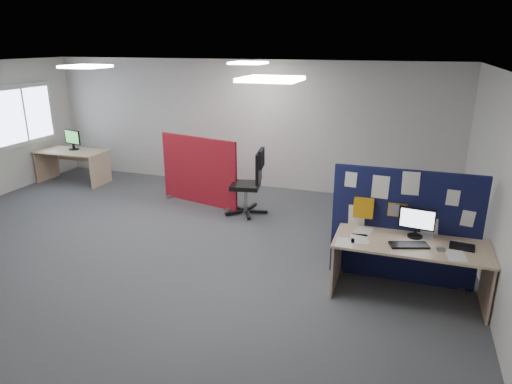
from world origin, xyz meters
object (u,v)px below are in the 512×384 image
(second_desk, at_px, (73,158))
(navy_divider, at_px, (402,227))
(main_desk, at_px, (410,254))
(red_divider, at_px, (199,171))
(monitor_second, at_px, (73,139))
(office_chair, at_px, (252,178))
(monitor_main, at_px, (417,221))

(second_desk, bearing_deg, navy_divider, -18.27)
(navy_divider, relative_size, second_desk, 1.22)
(main_desk, height_order, red_divider, red_divider)
(second_desk, xyz_separation_m, monitor_second, (-0.02, 0.07, 0.42))
(office_chair, bearing_deg, main_desk, -47.06)
(main_desk, bearing_deg, red_divider, 149.83)
(main_desk, height_order, office_chair, office_chair)
(monitor_second, height_order, office_chair, office_chair)
(main_desk, height_order, second_desk, same)
(second_desk, bearing_deg, main_desk, -20.47)
(second_desk, bearing_deg, monitor_second, 104.13)
(second_desk, bearing_deg, office_chair, -8.07)
(red_divider, bearing_deg, monitor_main, -14.70)
(red_divider, height_order, monitor_second, red_divider)
(monitor_main, relative_size, second_desk, 0.29)
(navy_divider, xyz_separation_m, second_desk, (-7.14, 2.36, -0.22))
(monitor_main, bearing_deg, second_desk, 167.97)
(main_desk, xyz_separation_m, monitor_second, (-7.28, 2.78, 0.41))
(navy_divider, height_order, main_desk, navy_divider)
(monitor_main, distance_m, monitor_second, 7.77)
(monitor_second, bearing_deg, main_desk, -6.40)
(main_desk, distance_m, red_divider, 4.57)
(monitor_main, bearing_deg, office_chair, 152.92)
(navy_divider, height_order, office_chair, navy_divider)
(second_desk, bearing_deg, monitor_main, -19.35)
(main_desk, bearing_deg, monitor_second, 159.09)
(monitor_main, relative_size, red_divider, 0.25)
(red_divider, distance_m, monitor_second, 3.38)
(navy_divider, xyz_separation_m, monitor_second, (-7.16, 2.43, 0.20))
(navy_divider, distance_m, monitor_second, 7.56)
(navy_divider, bearing_deg, monitor_main, -52.68)
(monitor_main, bearing_deg, main_desk, -96.71)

